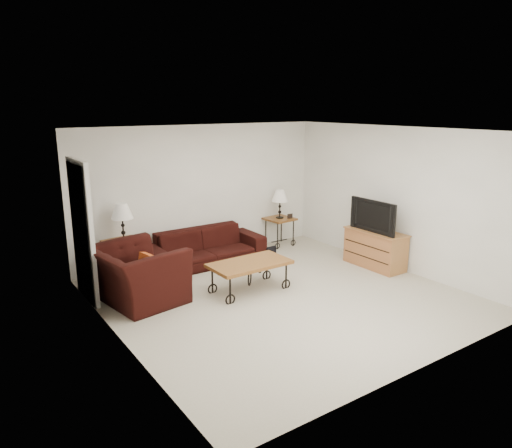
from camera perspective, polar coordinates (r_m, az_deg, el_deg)
The scene contains 20 objects.
ground at distance 7.40m, azimuth 3.10°, elevation -8.63°, with size 5.00×5.00×0.00m, color beige.
wall_back at distance 9.08m, azimuth -6.46°, elevation 3.83°, with size 5.00×0.02×2.50m, color white.
wall_front at distance 5.34m, azimuth 19.90°, elevation -4.34°, with size 5.00×0.02×2.50m, color white.
wall_left at distance 5.88m, azimuth -16.47°, elevation -2.40°, with size 0.02×5.00×2.50m, color white.
wall_right at distance 8.74m, azimuth 16.35°, elevation 2.94°, with size 0.02×5.00×2.50m, color white.
ceiling at distance 6.83m, azimuth 3.39°, elevation 11.08°, with size 5.00×5.00×0.00m, color white.
doorway at distance 7.48m, azimuth -20.13°, elevation -1.01°, with size 0.08×0.94×2.04m, color black.
sofa at distance 8.78m, azimuth -6.09°, elevation -2.77°, with size 2.18×0.85×0.64m, color black.
side_table_left at distance 8.40m, azimuth -15.35°, elevation -4.01°, with size 0.58×0.58×0.64m, color brown.
side_table_right at distance 9.90m, azimuth 2.82°, elevation -0.92°, with size 0.54×0.54×0.58m, color brown.
lamp_left at distance 8.23m, azimuth -15.64°, elevation 0.21°, with size 0.36×0.36×0.64m, color black, non-canonical shape.
lamp_right at distance 9.76m, azimuth 2.86°, elevation 2.39°, with size 0.33×0.33×0.58m, color black, non-canonical shape.
photo_frame_left at distance 8.11m, azimuth -16.16°, elevation -1.97°, with size 0.13×0.02×0.11m, color black.
photo_frame_right at distance 9.79m, azimuth 4.08°, elevation 0.95°, with size 0.12×0.02×0.10m, color black.
coffee_table at distance 7.53m, azimuth -0.76°, elevation -6.27°, with size 1.25×0.68×0.47m, color brown.
armchair at distance 7.29m, azimuth -14.04°, elevation -5.87°, with size 1.29×1.13×0.84m, color black.
throw_pillow at distance 7.27m, azimuth -12.84°, elevation -5.04°, with size 0.38×0.10×0.38m, color #CE611A.
tv_stand at distance 8.85m, azimuth 14.03°, elevation -2.89°, with size 0.46×1.11×0.67m, color #A77D3E.
television at distance 8.68m, azimuth 14.18°, elevation 1.00°, with size 0.99×0.13×0.57m, color black.
backpack at distance 9.15m, azimuth 1.40°, elevation -2.74°, with size 0.32×0.24×0.41m, color black.
Camera 1 is at (-4.18, -5.39, 2.87)m, focal length 33.51 mm.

